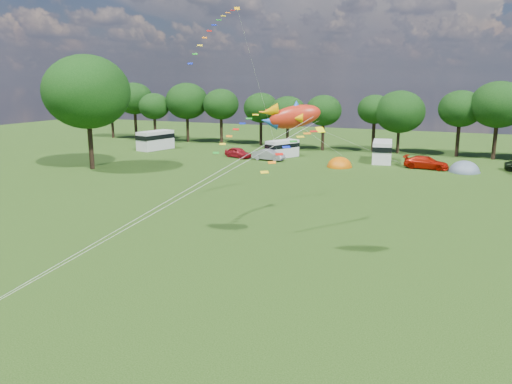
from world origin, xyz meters
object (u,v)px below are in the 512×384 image
at_px(car_c, 426,163).
at_px(fish_kite, 290,117).
at_px(car_b, 269,155).
at_px(car_a, 238,153).
at_px(tent_orange, 339,167).
at_px(big_tree, 87,92).
at_px(campervan_b, 282,148).
at_px(tent_greyblue, 464,172).
at_px(campervan_a, 155,140).
at_px(campervan_c, 382,151).

xyz_separation_m(car_c, fish_kite, (-4.85, -35.19, 7.66)).
relative_size(car_b, fish_kite, 1.10).
height_order(car_a, tent_orange, car_a).
distance_m(big_tree, car_c, 40.78).
xyz_separation_m(car_a, fish_kite, (19.54, -34.13, 7.71)).
height_order(car_b, campervan_b, campervan_b).
relative_size(car_b, campervan_b, 0.78).
bearing_deg(tent_greyblue, car_b, -177.52).
height_order(campervan_a, fish_kite, fish_kite).
height_order(campervan_a, campervan_c, campervan_a).
relative_size(big_tree, car_b, 3.29).
bearing_deg(tent_greyblue, campervan_b, 174.77).
relative_size(car_a, campervan_a, 0.69).
bearing_deg(car_a, tent_orange, -74.52).
distance_m(car_b, campervan_b, 3.29).
xyz_separation_m(tent_orange, fish_kite, (4.97, -32.38, 8.39)).
height_order(campervan_a, tent_orange, campervan_a).
xyz_separation_m(big_tree, car_b, (16.98, 14.27, -8.31)).
height_order(car_a, tent_greyblue, car_a).
height_order(campervan_b, fish_kite, fish_kite).
bearing_deg(big_tree, fish_kite, -31.34).
xyz_separation_m(campervan_c, fish_kite, (0.88, -38.22, 6.95)).
bearing_deg(car_a, campervan_c, -55.30).
bearing_deg(car_b, campervan_c, -68.15).
height_order(car_a, campervan_c, campervan_c).
bearing_deg(tent_orange, car_a, 173.16).
relative_size(car_a, tent_orange, 1.25).
bearing_deg(tent_orange, campervan_c, 54.98).
relative_size(big_tree, car_a, 3.15).
xyz_separation_m(car_b, campervan_a, (-19.66, 2.78, 0.80)).
xyz_separation_m(car_a, campervan_a, (-14.96, 2.31, 0.81)).
height_order(campervan_b, campervan_c, campervan_c).
distance_m(car_a, tent_orange, 14.69).
bearing_deg(car_b, fish_kite, -152.46).
bearing_deg(car_c, campervan_c, 68.59).
bearing_deg(tent_orange, car_c, 15.97).
relative_size(car_c, campervan_c, 0.86).
distance_m(car_a, campervan_a, 15.16).
relative_size(car_c, tent_orange, 1.48).
bearing_deg(car_c, campervan_a, 94.67).
bearing_deg(tent_orange, campervan_b, 154.05).
bearing_deg(campervan_a, big_tree, -158.70).
bearing_deg(campervan_c, tent_orange, 136.36).
bearing_deg(campervan_c, big_tree, 112.72).
relative_size(campervan_c, fish_kite, 1.59).
height_order(campervan_b, tent_greyblue, campervan_b).
distance_m(big_tree, car_b, 23.69).
bearing_deg(campervan_c, tent_greyblue, -118.05).
height_order(big_tree, car_c, big_tree).
distance_m(car_c, campervan_a, 39.37).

